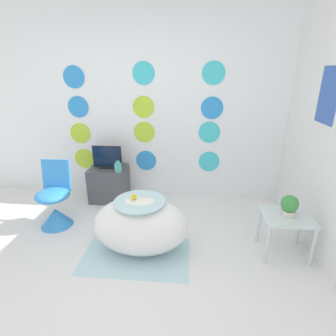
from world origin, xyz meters
The scene contains 12 objects.
ground_plane centered at (0.00, 0.00, 0.00)m, with size 12.00×12.00×0.00m, color white.
wall_back_dotted centered at (0.00, 2.18, 1.30)m, with size 4.88×0.05×2.60m.
wall_right centered at (1.96, 1.08, 1.30)m, with size 0.06×3.16×2.60m.
rug centered at (0.15, 0.70, 0.00)m, with size 1.08×0.66×0.01m.
bathtub centered at (0.18, 0.80, 0.30)m, with size 0.96×0.62×0.59m.
rubber_duck centered at (0.13, 0.79, 0.62)m, with size 0.06×0.06×0.07m.
chair centered at (-0.93, 1.19, 0.26)m, with size 0.39×0.39×0.79m.
tv_cabinet centered at (-0.49, 1.91, 0.24)m, with size 0.51×0.42×0.49m.
tv centered at (-0.49, 1.92, 0.63)m, with size 0.41×0.12×0.31m.
vase centered at (-0.30, 1.78, 0.55)m, with size 0.10×0.10×0.15m.
side_table centered at (1.63, 0.89, 0.36)m, with size 0.47×0.39×0.44m.
potted_plant_left centered at (1.63, 0.89, 0.55)m, with size 0.17×0.17×0.22m.
Camera 1 is at (0.67, -1.44, 1.77)m, focal length 28.00 mm.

